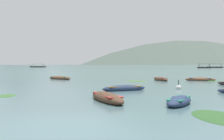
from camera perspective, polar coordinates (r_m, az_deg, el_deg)
ground_plane at (r=1507.99m, az=4.08°, el=1.25°), size 6000.00×6000.00×0.00m
mountain_1 at (r=1793.12m, az=-20.65°, el=5.27°), size 646.40×646.40×255.72m
mountain_2 at (r=1676.37m, az=10.67°, el=10.46°), size 1531.63×1531.63×537.36m
rowboat_0 at (r=13.95m, az=-1.20°, el=-6.38°), size 2.76×4.16×0.60m
rowboat_2 at (r=34.76m, az=-11.96°, el=-1.82°), size 4.06×3.14×0.53m
rowboat_4 at (r=31.90m, az=11.15°, el=-2.08°), size 2.01×3.51×0.56m
rowboat_7 at (r=33.04m, az=19.67°, el=-2.03°), size 3.78×1.92×0.52m
rowboat_9 at (r=13.21m, az=15.23°, el=-6.94°), size 2.17×3.15×0.54m
rowboat_10 at (r=19.46m, az=2.83°, el=-4.24°), size 3.68×2.44×0.54m
ferry_0 at (r=177.37m, az=-16.71°, el=0.75°), size 10.57×4.07×2.54m
ferry_1 at (r=157.01m, az=22.67°, el=0.64°), size 8.59×2.81×2.54m
ferry_2 at (r=141.61m, az=20.51°, el=0.59°), size 7.43×3.87×2.54m
mooring_buoy at (r=21.25m, az=15.09°, el=-3.99°), size 0.49×0.49×0.88m
weed_patch_0 at (r=30.44m, az=5.67°, el=-2.55°), size 3.16×2.93×0.14m
weed_patch_1 at (r=17.50m, az=-23.37°, el=-5.53°), size 1.24×1.56×0.14m
weed_patch_2 at (r=32.25m, az=22.18°, el=-2.43°), size 1.57×1.86×0.14m
weed_patch_4 at (r=10.59m, az=23.52°, el=-9.99°), size 2.31×3.33×0.14m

